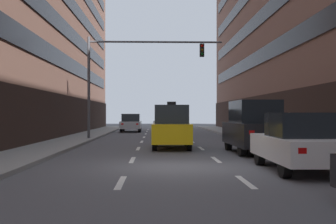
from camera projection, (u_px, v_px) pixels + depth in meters
name	position (u px, v px, depth m)	size (l,w,h in m)	color
ground_plane	(177.00, 167.00, 13.16)	(120.00, 120.00, 0.00)	#515156
lane_stripe_l1_s3	(121.00, 182.00, 10.12)	(0.16, 2.00, 0.01)	silver
lane_stripe_l1_s4	(132.00, 160.00, 15.11)	(0.16, 2.00, 0.01)	silver
lane_stripe_l1_s5	(138.00, 148.00, 20.11)	(0.16, 2.00, 0.01)	silver
lane_stripe_l1_s6	(142.00, 142.00, 25.11)	(0.16, 2.00, 0.01)	silver
lane_stripe_l1_s7	(144.00, 137.00, 30.11)	(0.16, 2.00, 0.01)	silver
lane_stripe_l1_s8	(146.00, 134.00, 35.11)	(0.16, 2.00, 0.01)	silver
lane_stripe_l1_s9	(147.00, 131.00, 40.10)	(0.16, 2.00, 0.01)	silver
lane_stripe_l1_s10	(148.00, 129.00, 45.10)	(0.16, 2.00, 0.01)	silver
lane_stripe_l2_s3	(245.00, 182.00, 10.20)	(0.16, 2.00, 0.01)	silver
lane_stripe_l2_s4	(216.00, 160.00, 15.20)	(0.16, 2.00, 0.01)	silver
lane_stripe_l2_s5	(201.00, 148.00, 20.20)	(0.16, 2.00, 0.01)	silver
lane_stripe_l2_s6	(192.00, 142.00, 25.20)	(0.16, 2.00, 0.01)	silver
lane_stripe_l2_s7	(186.00, 137.00, 30.20)	(0.16, 2.00, 0.01)	silver
lane_stripe_l2_s8	(182.00, 134.00, 35.19)	(0.16, 2.00, 0.01)	silver
lane_stripe_l2_s9	(179.00, 131.00, 40.19)	(0.16, 2.00, 0.01)	silver
lane_stripe_l2_s10	(176.00, 129.00, 45.19)	(0.16, 2.00, 0.01)	silver
taxi_driving_0	(172.00, 127.00, 20.26)	(1.91, 4.37, 2.27)	black
car_driving_1	(131.00, 123.00, 39.24)	(1.93, 4.53, 1.69)	black
car_driving_2	(166.00, 123.00, 31.79)	(1.89, 4.23, 2.02)	black
car_parked_1	(299.00, 142.00, 12.16)	(1.97, 4.57, 1.70)	black
car_parked_2	(254.00, 127.00, 17.76)	(2.01, 4.66, 2.24)	black
traffic_signal_0	(129.00, 67.00, 26.77)	(8.65, 0.35, 6.49)	#4C4C51
pedestrian_0	(250.00, 123.00, 30.86)	(0.26, 0.52, 1.55)	brown
pedestrian_1	(289.00, 126.00, 21.31)	(0.30, 0.51, 1.61)	#383D59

